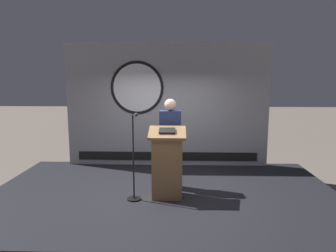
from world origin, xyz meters
The scene contains 6 objects.
ground_plane centered at (0.00, 0.00, 0.00)m, with size 40.00×40.00×0.00m, color #6B6056.
stage_platform centered at (0.00, 0.00, 0.15)m, with size 6.40×4.00×0.30m, color black.
banner_display centered at (-0.02, 1.85, 1.74)m, with size 4.75×0.12×2.88m.
podium centered at (0.07, -0.20, 0.90)m, with size 0.64×0.50×1.24m.
speaker_person centered at (0.11, 0.28, 1.17)m, with size 0.40×0.26×1.70m.
microphone_stand centered at (-0.50, -0.29, 0.83)m, with size 0.24×0.58×1.48m.
Camera 1 is at (0.26, -5.40, 2.39)m, focal length 32.91 mm.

